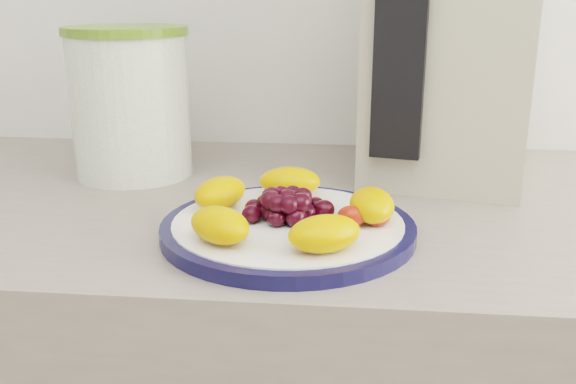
# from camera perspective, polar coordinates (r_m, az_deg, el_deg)

# --- Properties ---
(plate_rim) EXTENTS (0.28, 0.28, 0.01)m
(plate_rim) POSITION_cam_1_polar(r_m,az_deg,el_deg) (0.70, 0.00, -3.30)
(plate_rim) COLOR #111239
(plate_rim) RESTS_ON counter
(plate_face) EXTENTS (0.25, 0.25, 0.02)m
(plate_face) POSITION_cam_1_polar(r_m,az_deg,el_deg) (0.70, 0.00, -3.22)
(plate_face) COLOR white
(plate_face) RESTS_ON counter
(canister) EXTENTS (0.20, 0.20, 0.20)m
(canister) POSITION_cam_1_polar(r_m,az_deg,el_deg) (0.95, -13.81, 7.37)
(canister) COLOR #466622
(canister) RESTS_ON counter
(canister_lid) EXTENTS (0.21, 0.21, 0.01)m
(canister_lid) POSITION_cam_1_polar(r_m,az_deg,el_deg) (0.93, -14.29, 13.73)
(canister_lid) COLOR #587D26
(canister_lid) RESTS_ON canister
(appliance_body) EXTENTS (0.27, 0.33, 0.37)m
(appliance_body) POSITION_cam_1_polar(r_m,az_deg,el_deg) (0.96, 14.58, 12.57)
(appliance_body) COLOR #B2AC97
(appliance_body) RESTS_ON counter
(appliance_panel) EXTENTS (0.07, 0.03, 0.27)m
(appliance_panel) POSITION_cam_1_polar(r_m,az_deg,el_deg) (0.81, 9.94, 12.44)
(appliance_panel) COLOR black
(appliance_panel) RESTS_ON appliance_body
(fruit_plate) EXTENTS (0.24, 0.24, 0.04)m
(fruit_plate) POSITION_cam_1_polar(r_m,az_deg,el_deg) (0.70, 0.02, -1.25)
(fruit_plate) COLOR orange
(fruit_plate) RESTS_ON plate_face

